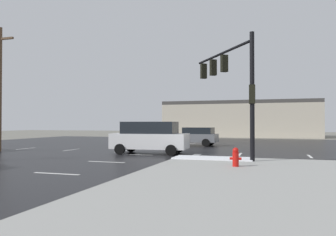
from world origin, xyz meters
name	(u,v)px	position (x,y,z in m)	size (l,w,h in m)	color
ground_plane	(149,152)	(0.00, 0.00, 0.00)	(120.00, 120.00, 0.00)	slate
road_asphalt	(149,152)	(0.00, 0.00, 0.01)	(44.00, 44.00, 0.02)	black
snow_strip_curbside	(213,158)	(5.00, -4.00, 0.17)	(4.00, 1.60, 0.06)	white
lane_markings	(159,154)	(1.20, -1.38, 0.02)	(36.15, 36.15, 0.01)	silver
traffic_signal_mast	(231,77)	(5.78, -2.82, 4.45)	(3.83, 5.42, 6.20)	black
fire_hydrant	(236,157)	(6.41, -6.76, 0.54)	(0.48, 0.26, 0.79)	red
strip_building_background	(240,119)	(3.52, 29.22, 2.60)	(21.91, 8.00, 5.19)	#BCB29E
sedan_grey	(193,136)	(1.42, 7.04, 0.85)	(4.60, 2.19, 1.58)	slate
suv_white	(150,137)	(0.49, -1.14, 1.09)	(4.92, 2.37, 2.03)	white
utility_pole_mid	(0,86)	(-10.00, -2.62, 4.50)	(2.20, 0.28, 8.58)	brown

